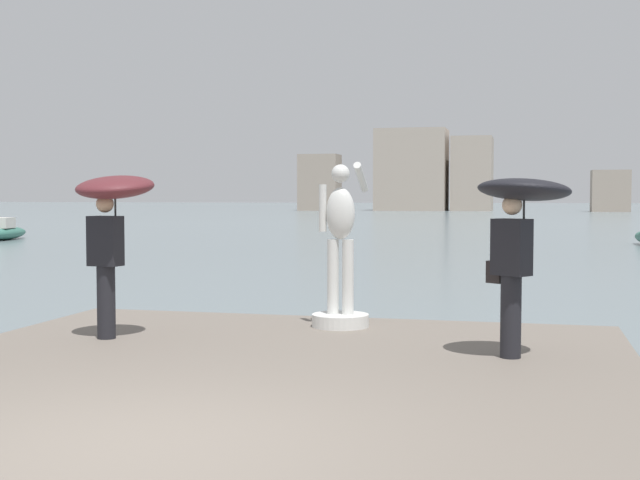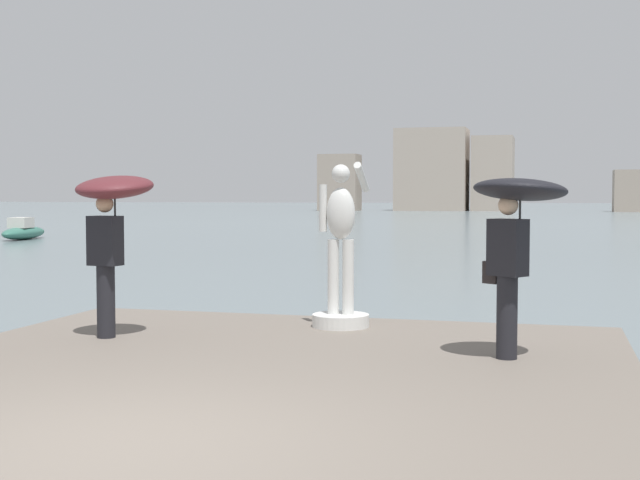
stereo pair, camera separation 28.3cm
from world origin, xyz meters
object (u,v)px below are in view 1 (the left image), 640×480
Objects in this scene: onlooker_left at (112,211)px; onlooker_right at (519,218)px; boat_mid at (4,232)px; statue_white_figure at (341,265)px.

onlooker_left reaches higher than onlooker_right.
boat_mid is (-19.48, 26.65, -1.56)m from onlooker_left.
onlooker_left is at bearing -147.44° from statue_white_figure.
statue_white_figure is at bearing -48.83° from boat_mid.
boat_mid is at bearing 126.16° from onlooker_left.
onlooker_left is 4.76m from onlooker_right.
onlooker_left reaches higher than boat_mid.
onlooker_left is 1.04× the size of onlooker_right.
boat_mid is (-21.94, 25.08, -0.83)m from statue_white_figure.
statue_white_figure reaches higher than onlooker_right.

